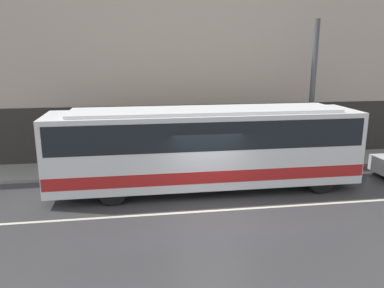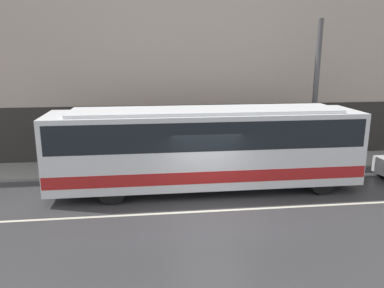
{
  "view_description": "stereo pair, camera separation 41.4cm",
  "coord_description": "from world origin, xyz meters",
  "views": [
    {
      "loc": [
        -2.52,
        -11.73,
        5.28
      ],
      "look_at": [
        -0.38,
        2.17,
        1.87
      ],
      "focal_mm": 35.0,
      "sensor_mm": 36.0,
      "label": 1
    },
    {
      "loc": [
        -2.11,
        -11.79,
        5.28
      ],
      "look_at": [
        -0.38,
        2.17,
        1.87
      ],
      "focal_mm": 35.0,
      "sensor_mm": 36.0,
      "label": 2
    }
  ],
  "objects": [
    {
      "name": "ground_plane",
      "position": [
        0.0,
        0.0,
        0.0
      ],
      "size": [
        60.0,
        60.0,
        0.0
      ],
      "primitive_type": "plane",
      "color": "#38383A"
    },
    {
      "name": "sidewalk",
      "position": [
        0.0,
        5.29,
        0.06
      ],
      "size": [
        60.0,
        2.59,
        0.12
      ],
      "color": "gray",
      "rests_on": "ground_plane"
    },
    {
      "name": "building_facade",
      "position": [
        0.0,
        6.73,
        6.63
      ],
      "size": [
        60.0,
        0.35,
        13.68
      ],
      "color": "#B7A899",
      "rests_on": "ground_plane"
    },
    {
      "name": "lane_stripe",
      "position": [
        0.0,
        0.0,
        0.0
      ],
      "size": [
        54.0,
        0.14,
        0.01
      ],
      "color": "beige",
      "rests_on": "ground_plane"
    },
    {
      "name": "transit_bus",
      "position": [
        0.17,
        2.17,
        1.82
      ],
      "size": [
        11.95,
        2.52,
        3.23
      ],
      "color": "white",
      "rests_on": "ground_plane"
    },
    {
      "name": "utility_pole_near",
      "position": [
        5.6,
        4.53,
        3.45
      ],
      "size": [
        0.24,
        0.24,
        6.66
      ],
      "color": "#4C4C4F",
      "rests_on": "sidewalk"
    },
    {
      "name": "pedestrian_waiting",
      "position": [
        -2.99,
        5.83,
        0.91
      ],
      "size": [
        0.36,
        0.36,
        1.69
      ],
      "color": "#333338",
      "rests_on": "sidewalk"
    }
  ]
}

